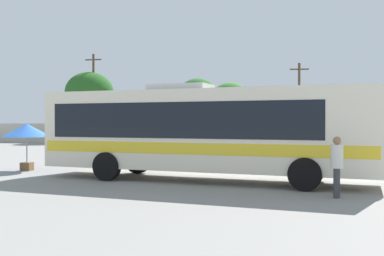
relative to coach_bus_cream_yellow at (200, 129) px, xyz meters
The scene contains 13 objects.
ground_plane 10.35m from the coach_bus_cream_yellow, 93.49° to the left, with size 300.00×300.00×0.00m, color gray.
perimeter_wall 25.26m from the coach_bus_cream_yellow, 91.41° to the left, with size 80.00×0.30×1.97m, color #B2AD9E.
coach_bus_cream_yellow is the anchor object (origin of this frame).
attendant_by_bus_door 5.40m from the coach_bus_cream_yellow, 31.09° to the right, with size 0.42×0.42×1.73m.
vendor_umbrella_near_gate_blue 8.25m from the coach_bus_cream_yellow, 169.86° to the left, with size 2.09×2.09×2.06m.
parked_car_leftmost_white 23.14m from the coach_bus_cream_yellow, 116.05° to the left, with size 4.15×2.00×1.52m.
parked_car_second_silver 20.96m from the coach_bus_cream_yellow, 101.17° to the left, with size 4.62×2.18×1.52m.
parked_car_third_silver 20.99m from the coach_bus_cream_yellow, 84.18° to the left, with size 4.13×2.16×1.42m.
utility_pole_near 33.34m from the coach_bus_cream_yellow, 122.66° to the left, with size 1.80×0.24×9.32m.
utility_pole_far 29.09m from the coach_bus_cream_yellow, 83.50° to the left, with size 1.80×0.38×7.82m.
roadside_tree_left 33.92m from the coach_bus_cream_yellow, 123.27° to the left, with size 5.14×5.14×7.47m.
roadside_tree_midleft 31.57m from the coach_bus_cream_yellow, 103.21° to the left, with size 4.28×4.28×6.75m.
roadside_tree_midright 28.96m from the coach_bus_cream_yellow, 96.76° to the left, with size 3.92×3.92×6.07m.
Camera 1 is at (4.24, -16.16, 2.14)m, focal length 42.26 mm.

